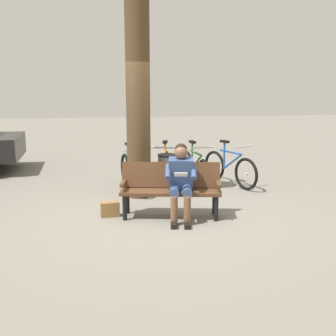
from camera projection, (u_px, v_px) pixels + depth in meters
name	position (u px, v px, depth m)	size (l,w,h in m)	color
ground_plane	(164.00, 215.00, 6.71)	(40.00, 40.00, 0.00)	slate
bench	(171.00, 185.00, 6.61)	(1.66, 0.74, 0.87)	#51331E
person_reading	(181.00, 178.00, 6.41)	(0.53, 0.81, 1.20)	#334772
handbag	(110.00, 209.00, 6.64)	(0.30, 0.14, 0.24)	olive
tree_trunk	(138.00, 100.00, 7.50)	(0.45, 0.45, 3.64)	#4C3823
litter_bin	(167.00, 173.00, 8.06)	(0.37, 0.37, 0.77)	slate
bicycle_purple	(229.00, 168.00, 8.67)	(0.77, 1.55, 0.94)	black
bicycle_black	(195.00, 169.00, 8.58)	(0.48, 1.67, 0.94)	black
bicycle_red	(164.00, 169.00, 8.58)	(0.54, 1.65, 0.94)	black
bicycle_silver	(131.00, 172.00, 8.27)	(0.50, 1.66, 0.94)	black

